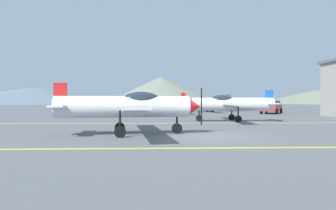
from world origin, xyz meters
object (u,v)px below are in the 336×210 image
airplane_far (155,103)px  airplane_back (207,102)px  car_sedan (271,107)px  airplane_mid (229,104)px  airplane_near (130,106)px

airplane_far → airplane_back: bearing=46.5°
car_sedan → airplane_mid: bearing=-123.9°
airplane_far → airplane_mid: bearing=-58.3°
airplane_far → car_sedan: bearing=12.4°
airplane_back → airplane_far: bearing=-133.5°
airplane_mid → airplane_far: size_ratio=1.00×
airplane_mid → car_sedan: bearing=56.1°
airplane_mid → airplane_back: (1.22, 17.08, 0.00)m
airplane_far → airplane_back: 10.36m
airplane_near → car_sedan: (15.47, 20.99, -0.55)m
airplane_near → airplane_mid: (6.91, 8.26, 0.00)m
airplane_far → airplane_back: size_ratio=1.00×
airplane_mid → car_sedan: (8.55, 12.74, -0.55)m
airplane_near → airplane_far: 17.85m
airplane_mid → airplane_back: 17.12m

